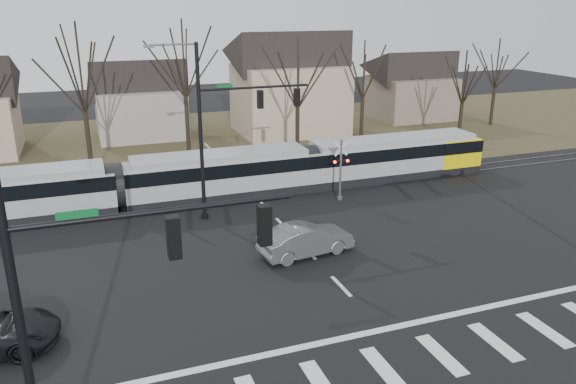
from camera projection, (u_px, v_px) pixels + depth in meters
name	position (u px, v px, depth m)	size (l,w,h in m)	color
ground	(362.00, 308.00, 23.66)	(140.00, 140.00, 0.00)	black
grass_verge	(203.00, 141.00, 52.11)	(140.00, 28.00, 0.01)	#38331E
crosswalk	(413.00, 361.00, 20.10)	(27.00, 2.60, 0.01)	silver
stop_line	(383.00, 330.00, 22.06)	(28.00, 0.35, 0.01)	silver
lane_dashes	(252.00, 193.00, 37.89)	(0.18, 30.00, 0.01)	silver
rail_pair	(253.00, 194.00, 37.70)	(90.00, 1.52, 0.06)	#59595E
tram	(218.00, 173.00, 36.61)	(39.65, 2.94, 3.01)	gray
sedan	(306.00, 240.00, 28.43)	(5.09, 2.38, 1.62)	#4A4E51
signal_pole_near_left	(92.00, 296.00, 13.10)	(9.28, 0.44, 10.20)	black
signal_pole_far	(228.00, 122.00, 32.16)	(9.28, 0.44, 10.20)	black
rail_crossing_signal	(341.00, 172.00, 36.07)	(1.08, 0.36, 4.00)	#59595B
tree_row	(239.00, 96.00, 45.83)	(59.20, 7.20, 10.00)	black
house_b	(139.00, 95.00, 52.76)	(8.64, 7.56, 7.65)	gray
house_c	(290.00, 79.00, 54.27)	(10.80, 8.64, 10.10)	tan
house_d	(412.00, 82.00, 61.36)	(8.64, 7.56, 7.65)	#6D6050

